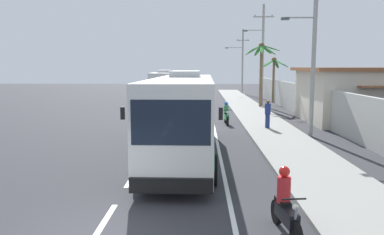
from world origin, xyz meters
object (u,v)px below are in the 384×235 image
coach_bus_far_lane (166,85)px  utility_pole_far (262,53)px  palm_nearest (274,69)px  coach_bus_foreground (184,112)px  palm_second (262,59)px  motorcycle_beside_bus (285,207)px  utility_pole_distant (242,60)px  utility_pole_mid (313,51)px  motorcycle_trailing (226,115)px  pedestrian_near_kerb (268,113)px

coach_bus_far_lane → utility_pole_far: (10.07, -4.57, 3.46)m
utility_pole_far → palm_nearest: utility_pole_far is taller
coach_bus_foreground → utility_pole_far: bearing=72.6°
utility_pole_far → coach_bus_far_lane: bearing=155.6°
coach_bus_far_lane → palm_nearest: bearing=-3.4°
palm_second → coach_bus_foreground: bearing=-108.1°
motorcycle_beside_bus → utility_pole_far: utility_pole_far is taller
motorcycle_beside_bus → utility_pole_distant: size_ratio=0.21×
coach_bus_far_lane → palm_second: bearing=-34.2°
palm_second → motorcycle_beside_bus: bearing=-97.6°
coach_bus_foreground → coach_bus_far_lane: size_ratio=1.11×
motorcycle_beside_bus → utility_pole_mid: 14.06m
coach_bus_far_lane → utility_pole_far: utility_pole_far is taller
motorcycle_trailing → utility_pole_far: size_ratio=0.20×
coach_bus_foreground → palm_nearest: size_ratio=2.52×
coach_bus_far_lane → pedestrian_near_kerb: size_ratio=6.48×
motorcycle_beside_bus → palm_nearest: size_ratio=0.39×
utility_pole_distant → palm_nearest: (2.17, -13.19, -1.24)m
coach_bus_far_lane → utility_pole_far: size_ratio=1.12×
palm_nearest → coach_bus_foreground: bearing=-108.9°
coach_bus_foreground → motorcycle_beside_bus: (2.76, -8.03, -1.29)m
motorcycle_beside_bus → utility_pole_mid: utility_pole_mid is taller
coach_bus_foreground → motorcycle_beside_bus: 8.59m
motorcycle_beside_bus → motorcycle_trailing: bearing=90.9°
motorcycle_beside_bus → utility_pole_far: (4.06, 29.83, 4.66)m
coach_bus_foreground → pedestrian_near_kerb: coach_bus_foreground is taller
pedestrian_near_kerb → palm_nearest: palm_nearest is taller
palm_nearest → palm_second: size_ratio=0.80×
pedestrian_near_kerb → utility_pole_far: 15.65m
coach_bus_far_lane → motorcycle_trailing: coach_bus_far_lane is taller
motorcycle_beside_bus → palm_second: bearing=82.4°
pedestrian_near_kerb → utility_pole_mid: (2.02, -2.11, 3.72)m
utility_pole_far → coach_bus_foreground: bearing=-107.4°
utility_pole_far → palm_second: utility_pole_far is taller
motorcycle_trailing → utility_pole_distant: utility_pole_distant is taller
motorcycle_trailing → utility_pole_distant: 30.15m
coach_bus_foreground → utility_pole_distant: utility_pole_distant is taller
coach_bus_far_lane → motorcycle_trailing: (5.76, -17.09, -1.23)m
utility_pole_far → utility_pole_distant: (-0.21, 17.04, -0.42)m
motorcycle_trailing → utility_pole_distant: size_ratio=0.21×
palm_nearest → utility_pole_far: bearing=-117.0°
utility_pole_mid → palm_second: size_ratio=1.44×
utility_pole_distant → palm_second: utility_pole_distant is taller
motorcycle_trailing → palm_nearest: (6.28, 16.38, 3.04)m
pedestrian_near_kerb → palm_second: size_ratio=0.28×
coach_bus_foreground → utility_pole_distant: (6.60, 38.84, 2.96)m
coach_bus_foreground → utility_pole_mid: (6.92, 4.75, 2.82)m
coach_bus_far_lane → palm_nearest: (12.04, -0.71, 1.80)m
utility_pole_mid → palm_nearest: utility_pole_mid is taller
motorcycle_trailing → pedestrian_near_kerb: (2.41, -2.42, 0.42)m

